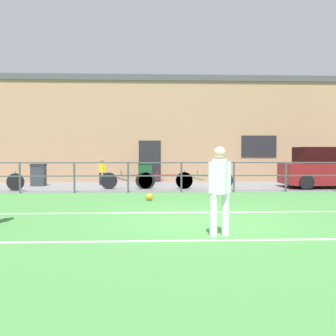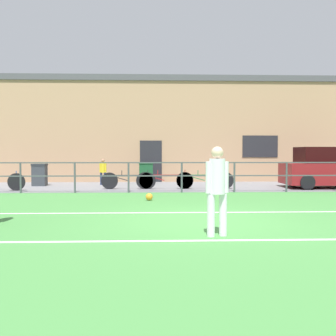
{
  "view_description": "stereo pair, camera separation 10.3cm",
  "coord_description": "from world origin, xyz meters",
  "px_view_note": "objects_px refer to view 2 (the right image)",
  "views": [
    {
      "loc": [
        -1.16,
        -8.69,
        1.54
      ],
      "look_at": [
        -0.58,
        4.3,
        1.0
      ],
      "focal_mm": 41.91,
      "sensor_mm": 36.0,
      "label": 1
    },
    {
      "loc": [
        -1.06,
        -8.69,
        1.54
      ],
      "look_at": [
        -0.58,
        4.3,
        1.0
      ],
      "focal_mm": 41.91,
      "sensor_mm": 36.0,
      "label": 2
    }
  ],
  "objects_px": {
    "bicycle_parked_3": "(165,180)",
    "trash_bin_1": "(40,175)",
    "player_striker": "(217,185)",
    "bicycle_parked_2": "(205,180)",
    "bicycle_parked_1": "(128,180)",
    "soccer_ball_match": "(149,197)",
    "parked_car_red": "(330,169)",
    "trash_bin_0": "(146,173)",
    "spectator_child": "(103,170)"
  },
  "relations": [
    {
      "from": "bicycle_parked_3",
      "to": "trash_bin_1",
      "type": "height_order",
      "value": "trash_bin_1"
    },
    {
      "from": "player_striker",
      "to": "bicycle_parked_3",
      "type": "distance_m",
      "value": 8.91
    },
    {
      "from": "bicycle_parked_2",
      "to": "player_striker",
      "type": "bearing_deg",
      "value": -96.08
    },
    {
      "from": "bicycle_parked_1",
      "to": "bicycle_parked_2",
      "type": "height_order",
      "value": "bicycle_parked_2"
    },
    {
      "from": "player_striker",
      "to": "bicycle_parked_3",
      "type": "height_order",
      "value": "player_striker"
    },
    {
      "from": "bicycle_parked_1",
      "to": "bicycle_parked_3",
      "type": "bearing_deg",
      "value": -0.0
    },
    {
      "from": "player_striker",
      "to": "trash_bin_1",
      "type": "bearing_deg",
      "value": 104.33
    },
    {
      "from": "player_striker",
      "to": "trash_bin_1",
      "type": "xyz_separation_m",
      "value": [
        -6.23,
        10.57,
        -0.41
      ]
    },
    {
      "from": "soccer_ball_match",
      "to": "parked_car_red",
      "type": "bearing_deg",
      "value": 27.03
    },
    {
      "from": "player_striker",
      "to": "trash_bin_0",
      "type": "bearing_deg",
      "value": 81.3
    },
    {
      "from": "soccer_ball_match",
      "to": "bicycle_parked_1",
      "type": "bearing_deg",
      "value": 103.93
    },
    {
      "from": "bicycle_parked_2",
      "to": "trash_bin_0",
      "type": "height_order",
      "value": "trash_bin_0"
    },
    {
      "from": "trash_bin_0",
      "to": "bicycle_parked_2",
      "type": "bearing_deg",
      "value": -46.7
    },
    {
      "from": "player_striker",
      "to": "bicycle_parked_3",
      "type": "xyz_separation_m",
      "value": [
        -0.7,
        8.86,
        -0.55
      ]
    },
    {
      "from": "bicycle_parked_1",
      "to": "trash_bin_1",
      "type": "relative_size",
      "value": 2.26
    },
    {
      "from": "player_striker",
      "to": "parked_car_red",
      "type": "distance_m",
      "value": 11.11
    },
    {
      "from": "bicycle_parked_1",
      "to": "parked_car_red",
      "type": "bearing_deg",
      "value": 2.04
    },
    {
      "from": "bicycle_parked_1",
      "to": "soccer_ball_match",
      "type": "bearing_deg",
      "value": -76.07
    },
    {
      "from": "player_striker",
      "to": "bicycle_parked_2",
      "type": "xyz_separation_m",
      "value": [
        0.94,
        8.86,
        -0.55
      ]
    },
    {
      "from": "soccer_ball_match",
      "to": "trash_bin_0",
      "type": "relative_size",
      "value": 0.22
    },
    {
      "from": "trash_bin_0",
      "to": "player_striker",
      "type": "bearing_deg",
      "value": -82.51
    },
    {
      "from": "soccer_ball_match",
      "to": "bicycle_parked_3",
      "type": "bearing_deg",
      "value": 80.6
    },
    {
      "from": "parked_car_red",
      "to": "bicycle_parked_3",
      "type": "bearing_deg",
      "value": -177.53
    },
    {
      "from": "bicycle_parked_2",
      "to": "trash_bin_1",
      "type": "bearing_deg",
      "value": 166.57
    },
    {
      "from": "player_striker",
      "to": "trash_bin_0",
      "type": "height_order",
      "value": "player_striker"
    },
    {
      "from": "soccer_ball_match",
      "to": "trash_bin_1",
      "type": "xyz_separation_m",
      "value": [
        -4.94,
        5.28,
        0.4
      ]
    },
    {
      "from": "trash_bin_0",
      "to": "spectator_child",
      "type": "bearing_deg",
      "value": -165.1
    },
    {
      "from": "bicycle_parked_2",
      "to": "bicycle_parked_3",
      "type": "bearing_deg",
      "value": 180.0
    },
    {
      "from": "spectator_child",
      "to": "bicycle_parked_1",
      "type": "distance_m",
      "value": 2.47
    },
    {
      "from": "spectator_child",
      "to": "parked_car_red",
      "type": "bearing_deg",
      "value": 179.33
    },
    {
      "from": "bicycle_parked_2",
      "to": "trash_bin_0",
      "type": "relative_size",
      "value": 2.31
    },
    {
      "from": "player_striker",
      "to": "trash_bin_1",
      "type": "distance_m",
      "value": 12.28
    },
    {
      "from": "bicycle_parked_1",
      "to": "bicycle_parked_2",
      "type": "xyz_separation_m",
      "value": [
        3.12,
        -0.0,
        0.0
      ]
    },
    {
      "from": "player_striker",
      "to": "parked_car_red",
      "type": "bearing_deg",
      "value": 39.38
    },
    {
      "from": "player_striker",
      "to": "trash_bin_0",
      "type": "relative_size",
      "value": 1.6
    },
    {
      "from": "spectator_child",
      "to": "trash_bin_0",
      "type": "xyz_separation_m",
      "value": [
        1.96,
        0.52,
        -0.16
      ]
    },
    {
      "from": "parked_car_red",
      "to": "bicycle_parked_3",
      "type": "xyz_separation_m",
      "value": [
        -6.98,
        -0.3,
        -0.45
      ]
    },
    {
      "from": "bicycle_parked_1",
      "to": "trash_bin_0",
      "type": "height_order",
      "value": "trash_bin_0"
    },
    {
      "from": "player_striker",
      "to": "trash_bin_1",
      "type": "relative_size",
      "value": 1.66
    },
    {
      "from": "bicycle_parked_2",
      "to": "soccer_ball_match",
      "type": "bearing_deg",
      "value": -122.12
    },
    {
      "from": "spectator_child",
      "to": "bicycle_parked_1",
      "type": "relative_size",
      "value": 0.54
    },
    {
      "from": "bicycle_parked_1",
      "to": "bicycle_parked_3",
      "type": "relative_size",
      "value": 0.95
    },
    {
      "from": "parked_car_red",
      "to": "bicycle_parked_1",
      "type": "height_order",
      "value": "parked_car_red"
    },
    {
      "from": "bicycle_parked_2",
      "to": "trash_bin_1",
      "type": "relative_size",
      "value": 2.4
    },
    {
      "from": "parked_car_red",
      "to": "trash_bin_1",
      "type": "xyz_separation_m",
      "value": [
        -12.51,
        1.41,
        -0.31
      ]
    },
    {
      "from": "spectator_child",
      "to": "bicycle_parked_1",
      "type": "xyz_separation_m",
      "value": [
        1.29,
        -2.08,
        -0.32
      ]
    },
    {
      "from": "parked_car_red",
      "to": "trash_bin_1",
      "type": "height_order",
      "value": "parked_car_red"
    },
    {
      "from": "player_striker",
      "to": "bicycle_parked_1",
      "type": "xyz_separation_m",
      "value": [
        -2.18,
        8.86,
        -0.55
      ]
    },
    {
      "from": "soccer_ball_match",
      "to": "parked_car_red",
      "type": "xyz_separation_m",
      "value": [
        7.57,
        3.86,
        0.71
      ]
    },
    {
      "from": "parked_car_red",
      "to": "trash_bin_0",
      "type": "relative_size",
      "value": 3.92
    }
  ]
}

